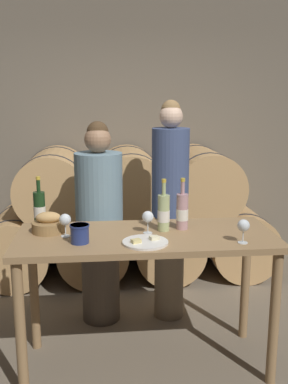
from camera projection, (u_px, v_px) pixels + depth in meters
ground_plane at (146, 363)px, 3.08m from camera, size 10.00×10.00×0.00m
stone_wall_back at (125, 113)px, 4.92m from camera, size 10.00×0.12×3.20m
barrel_stack at (129, 216)px, 4.55m from camera, size 2.89×0.97×1.28m
tasting_table at (146, 254)px, 2.91m from camera, size 1.66×0.68×0.93m
person_left at (100, 224)px, 3.53m from camera, size 0.37×0.37×1.61m
person_right at (170, 209)px, 3.56m from camera, size 0.29×0.29×1.77m
wine_bottle_red at (40, 209)px, 3.06m from camera, size 0.08×0.08×0.34m
wine_bottle_white at (164, 213)px, 2.94m from camera, size 0.08×0.08×0.35m
wine_bottle_rose at (182, 211)px, 2.98m from camera, size 0.08×0.08×0.35m
blue_crock at (80, 233)px, 2.71m from camera, size 0.12×0.12×0.11m
bread_basket at (49, 224)px, 2.92m from camera, size 0.21×0.21×0.14m
cheese_plate at (145, 242)px, 2.71m from camera, size 0.28×0.28×0.04m
wine_glass_far_left at (65, 220)px, 2.82m from camera, size 0.07×0.07×0.15m
wine_glass_left at (148, 217)px, 2.89m from camera, size 0.07×0.07×0.15m
wine_glass_center at (244, 226)px, 2.70m from camera, size 0.07×0.07×0.15m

